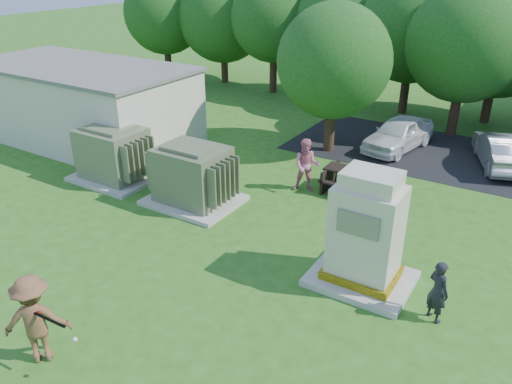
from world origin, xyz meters
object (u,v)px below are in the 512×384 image
Objects in this scene: person_at_picnic at (307,166)px; picnic_table at (353,179)px; generator_cabinet at (365,236)px; person_by_generator at (438,291)px; car_silver_a at (501,150)px; batter at (36,319)px; transformer_left at (114,155)px; car_white at (398,134)px; transformer_right at (193,176)px.

picnic_table is at bearing 1.59° from person_at_picnic.
person_by_generator is at bearing -14.28° from generator_cabinet.
car_silver_a is (3.98, 5.42, 0.13)m from picnic_table.
generator_cabinet is 7.66m from batter.
person_at_picnic is at bearing 131.68° from generator_cabinet.
car_silver_a is at bearing 80.09° from generator_cabinet.
transformer_left is 11.80m from car_white.
generator_cabinet is at bearing -11.34° from transformer_right.
car_silver_a is (-0.18, 10.75, -0.11)m from person_by_generator.
transformer_left reaches higher than person_at_picnic.
generator_cabinet is at bearing -7.28° from transformer_left.
batter reaches higher than picnic_table.
person_by_generator is at bearing -12.03° from transformer_right.
transformer_right is 12.20m from car_silver_a.
picnic_table is 0.50× the size of car_white.
person_at_picnic is at bearing -5.92° from person_by_generator.
person_by_generator is at bearing -52.08° from picnic_table.
picnic_table is at bearing 33.58° from car_silver_a.
transformer_right reaches higher than person_at_picnic.
transformer_left is 1.55× the size of person_at_picnic.
picnic_table is 5.18m from car_white.
transformer_left is at bearing -156.24° from picnic_table.
car_silver_a is at bearing 25.11° from person_at_picnic.
picnic_table is at bearing -18.61° from person_by_generator.
person_by_generator is (6.62, 5.58, -0.23)m from batter.
transformer_right is 3.99m from person_at_picnic.
person_by_generator is at bearing -57.18° from car_white.
car_silver_a is at bearing -153.14° from batter.
car_silver_a is at bearing 53.74° from picnic_table.
generator_cabinet is 10.43m from car_silver_a.
batter is 10.27m from person_at_picnic.
car_silver_a is (1.79, 10.25, -0.68)m from generator_cabinet.
car_white is (1.46, 5.86, -0.28)m from person_at_picnic.
person_at_picnic reaches higher than car_white.
generator_cabinet is 5.56m from person_at_picnic.
car_silver_a is at bearing 36.74° from transformer_left.
generator_cabinet reaches higher than picnic_table.
batter is at bearing -87.53° from car_white.
transformer_right is 7.61m from batter.
person_by_generator is 7.32m from person_at_picnic.
person_by_generator is at bearing -8.43° from transformer_left.
transformer_left reaches higher than car_silver_a.
batter is 0.50× the size of car_white.
car_silver_a is (6.45, 16.33, -0.34)m from batter.
batter reaches higher than car_white.
transformer_right is (3.70, 0.00, 0.00)m from transformer_left.
person_at_picnic reaches higher than car_silver_a.
transformer_right is 9.69m from car_white.
generator_cabinet is at bearing -169.04° from batter.
picnic_table is (4.31, 3.53, -0.43)m from transformer_right.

